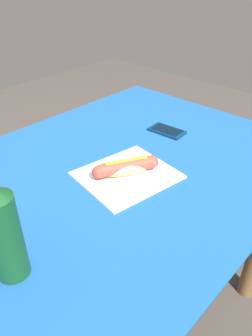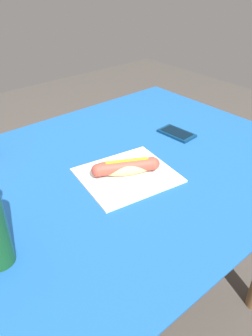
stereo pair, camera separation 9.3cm
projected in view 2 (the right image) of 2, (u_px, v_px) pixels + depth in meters
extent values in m
plane|color=#47423D|center=(119.00, 318.00, 1.40)|extent=(6.00, 6.00, 0.00)
cylinder|color=brown|center=(152.00, 172.00, 1.69)|extent=(0.07, 0.07, 0.74)
cube|color=brown|center=(116.00, 174.00, 0.99)|extent=(1.16, 0.83, 0.03)
cube|color=#19519E|center=(116.00, 169.00, 0.98)|extent=(1.22, 0.89, 0.00)
cube|color=silver|center=(126.00, 176.00, 0.94)|extent=(0.29, 0.27, 0.01)
ellipsoid|color=#E5BC75|center=(126.00, 169.00, 0.93)|extent=(0.16, 0.11, 0.04)
cylinder|color=#B24233|center=(126.00, 167.00, 0.93)|extent=(0.16, 0.11, 0.04)
sphere|color=#B24233|center=(153.00, 164.00, 0.94)|extent=(0.04, 0.04, 0.04)
sphere|color=#B24233|center=(98.00, 170.00, 0.91)|extent=(0.04, 0.04, 0.04)
cube|color=yellow|center=(126.00, 162.00, 0.92)|extent=(0.11, 0.06, 0.00)
cylinder|color=#568433|center=(125.00, 163.00, 0.94)|extent=(0.13, 0.08, 0.02)
cube|color=#0A2D4C|center=(177.00, 133.00, 1.17)|extent=(0.08, 0.13, 0.01)
cube|color=black|center=(177.00, 132.00, 1.16)|extent=(0.06, 0.11, 0.00)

